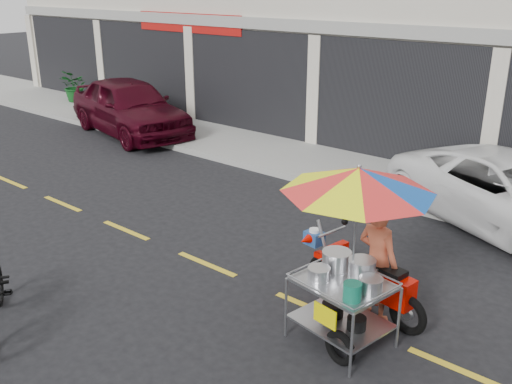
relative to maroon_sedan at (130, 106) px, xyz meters
The scene contains 7 objects.
ground 10.35m from the maroon_sedan, 25.09° to the right, with size 90.00×90.00×0.00m, color black.
sidewalk 9.44m from the maroon_sedan, ahead, with size 45.00×3.00×0.15m, color gray.
centerline 10.35m from the maroon_sedan, 25.09° to the right, with size 42.00×0.10×0.01m, color gold.
maroon_sedan is the anchor object (origin of this frame).
plant_tall 4.87m from the maroon_sedan, 164.48° to the left, with size 0.99×0.86×1.10m, color #0F4416.
plant_short 2.64m from the maroon_sedan, 156.51° to the left, with size 0.50×0.50×0.89m, color #0F4416.
food_vendor_rig 11.00m from the maroon_sedan, 23.92° to the right, with size 2.26×2.07×2.28m.
Camera 1 is at (3.68, -5.59, 4.14)m, focal length 40.00 mm.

